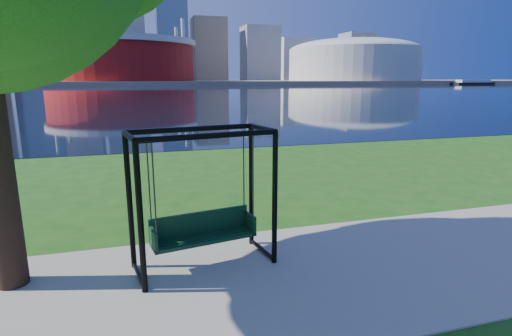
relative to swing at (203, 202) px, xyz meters
name	(u,v)px	position (x,y,z in m)	size (l,w,h in m)	color
ground	(242,268)	(0.61, -0.30, -1.18)	(900.00, 900.00, 0.00)	#1E5114
path	(249,281)	(0.61, -0.80, -1.16)	(120.00, 4.00, 0.03)	#9E937F
river	(145,92)	(0.61, 101.70, -1.17)	(900.00, 180.00, 0.02)	black
far_bank	(140,82)	(0.61, 305.70, -0.18)	(900.00, 228.00, 2.00)	#937F60
stadium	(121,58)	(-9.39, 234.70, 13.05)	(83.00, 83.00, 32.00)	maroon
arena	(354,59)	(135.61, 234.70, 14.70)	(84.00, 84.00, 26.56)	beige
skyline	(131,34)	(-3.66, 319.09, 34.71)	(392.00, 66.00, 96.50)	gray
swing	(203,202)	(0.00, 0.00, 0.00)	(2.52, 1.43, 2.43)	black
barge	(473,82)	(185.94, 185.83, 0.03)	(26.81, 8.17, 2.65)	black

